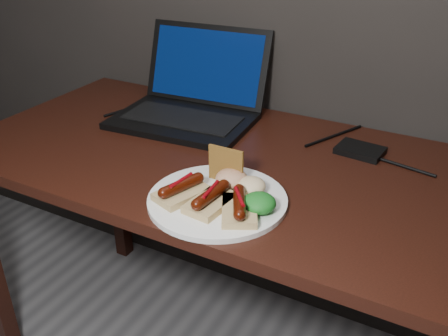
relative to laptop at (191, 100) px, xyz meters
name	(u,v)px	position (x,y,z in m)	size (l,w,h in m)	color
desk	(226,186)	(0.22, -0.18, -0.14)	(1.40, 0.70, 0.75)	#33140C
laptop	(191,100)	(0.00, 0.00, 0.00)	(0.42, 0.38, 0.25)	black
hard_drive	(360,150)	(0.51, 0.00, -0.04)	(0.12, 0.08, 0.02)	black
desk_cables	(259,135)	(0.24, -0.04, -0.05)	(0.94, 0.38, 0.01)	black
plate	(217,200)	(0.30, -0.39, -0.05)	(0.30, 0.30, 0.01)	white
bread_sausage_left	(182,190)	(0.23, -0.42, -0.02)	(0.10, 0.13, 0.04)	#DBC681
bread_sausage_center	(211,199)	(0.31, -0.43, -0.02)	(0.08, 0.12, 0.04)	#DBC681
bread_sausage_right	(239,207)	(0.37, -0.42, -0.02)	(0.12, 0.13, 0.04)	#DBC681
crispbread	(226,165)	(0.29, -0.32, 0.00)	(0.09, 0.01, 0.09)	#986529
salad_greens	(259,203)	(0.40, -0.39, -0.02)	(0.07, 0.07, 0.04)	#115516
salsa_mound	(231,179)	(0.31, -0.33, -0.02)	(0.07, 0.07, 0.04)	maroon
coleslaw_mound	(251,186)	(0.36, -0.34, -0.02)	(0.06, 0.06, 0.04)	white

